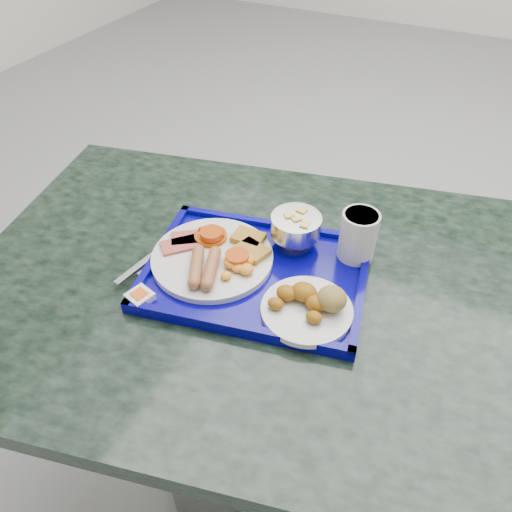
{
  "coord_description": "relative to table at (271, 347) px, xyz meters",
  "views": [
    {
      "loc": [
        0.2,
        -1.7,
        1.4
      ],
      "look_at": [
        -0.1,
        -1.09,
        0.79
      ],
      "focal_mm": 35.0,
      "sensor_mm": 36.0,
      "label": 1
    }
  ],
  "objects": [
    {
      "name": "main_plate",
      "position": [
        -0.12,
        -0.0,
        0.22
      ],
      "size": [
        0.23,
        0.23,
        0.04
      ],
      "rotation": [
        0.0,
        0.0,
        0.3
      ],
      "color": "silver",
      "rests_on": "tray"
    },
    {
      "name": "bread_plate",
      "position": [
        0.09,
        -0.05,
        0.22
      ],
      "size": [
        0.16,
        0.16,
        0.05
      ],
      "rotation": [
        0.0,
        0.0,
        0.19
      ],
      "color": "silver",
      "rests_on": "tray"
    },
    {
      "name": "knife",
      "position": [
        -0.24,
        -0.05,
        0.21
      ],
      "size": [
        0.04,
        0.19,
        0.0
      ],
      "primitive_type": "cube",
      "rotation": [
        0.0,
        0.0,
        -0.16
      ],
      "color": "#AEAEB0",
      "rests_on": "tray"
    },
    {
      "name": "spoon",
      "position": [
        -0.23,
        0.0,
        0.21
      ],
      "size": [
        0.05,
        0.15,
        0.01
      ],
      "rotation": [
        0.0,
        0.0,
        -0.24
      ],
      "color": "#AEAEB0",
      "rests_on": "tray"
    },
    {
      "name": "tray",
      "position": [
        -0.04,
        0.0,
        0.2
      ],
      "size": [
        0.46,
        0.37,
        0.02
      ],
      "rotation": [
        0.0,
        0.0,
        0.19
      ],
      "color": "#06027D",
      "rests_on": "table"
    },
    {
      "name": "table",
      "position": [
        0.0,
        0.0,
        0.0
      ],
      "size": [
        1.32,
        1.02,
        0.74
      ],
      "rotation": [
        0.0,
        0.0,
        0.21
      ],
      "color": "slate",
      "rests_on": "floor"
    },
    {
      "name": "fruit_bowl",
      "position": [
        -0.0,
        0.11,
        0.25
      ],
      "size": [
        0.1,
        0.1,
        0.07
      ],
      "color": "#AEAEB0",
      "rests_on": "tray"
    },
    {
      "name": "jam_packet",
      "position": [
        -0.19,
        -0.15,
        0.21
      ],
      "size": [
        0.05,
        0.05,
        0.02
      ],
      "rotation": [
        0.0,
        0.0,
        -0.28
      ],
      "color": "white",
      "rests_on": "tray"
    },
    {
      "name": "floor",
      "position": [
        0.06,
        1.1,
        -0.55
      ],
      "size": [
        6.0,
        6.0,
        0.0
      ],
      "primitive_type": "plane",
      "color": "gray",
      "rests_on": "ground"
    },
    {
      "name": "juice_cup",
      "position": [
        0.12,
        0.13,
        0.26
      ],
      "size": [
        0.07,
        0.07,
        0.1
      ],
      "color": "silver",
      "rests_on": "tray"
    }
  ]
}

